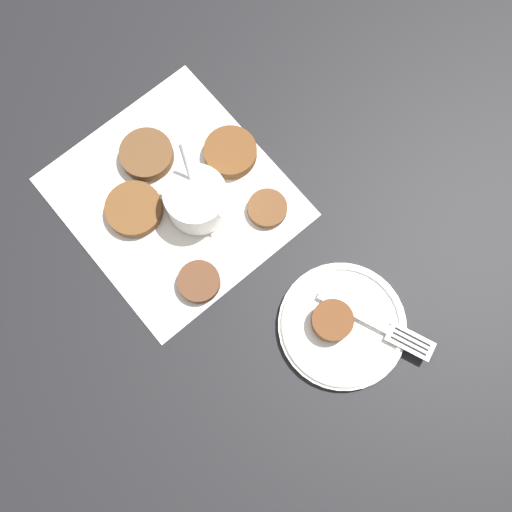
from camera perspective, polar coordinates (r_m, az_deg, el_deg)
The scene contains 11 objects.
ground_plane at distance 0.93m, azimuth -8.63°, elevation 6.25°, with size 4.00×4.00×0.00m, color black.
napkin at distance 0.92m, azimuth -7.71°, elevation 5.72°, with size 0.38×0.36×0.00m.
sauce_bowl at distance 0.89m, azimuth -5.63°, elevation 5.25°, with size 0.10×0.09×0.12m.
fritter_0 at distance 0.94m, azimuth -10.37°, elevation 9.48°, with size 0.08×0.08×0.02m.
fritter_1 at distance 0.92m, azimuth -11.54°, elevation 4.40°, with size 0.09×0.09×0.02m.
fritter_2 at distance 0.87m, azimuth -5.46°, elevation -2.46°, with size 0.06×0.06×0.02m.
fritter_3 at distance 0.90m, azimuth 1.09°, elevation 4.56°, with size 0.06×0.06×0.01m.
fritter_4 at distance 0.93m, azimuth -2.46°, elevation 9.85°, with size 0.08×0.08×0.02m.
serving_plate at distance 0.87m, azimuth 8.21°, elevation -6.56°, with size 0.18×0.18×0.02m.
fritter_on_plate at distance 0.85m, azimuth 7.13°, elevation -6.30°, with size 0.06×0.06×0.02m.
fork at distance 0.87m, azimuth 12.42°, elevation -6.88°, with size 0.18×0.06×0.00m.
Camera 1 is at (0.31, -0.16, 0.86)m, focal length 42.00 mm.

